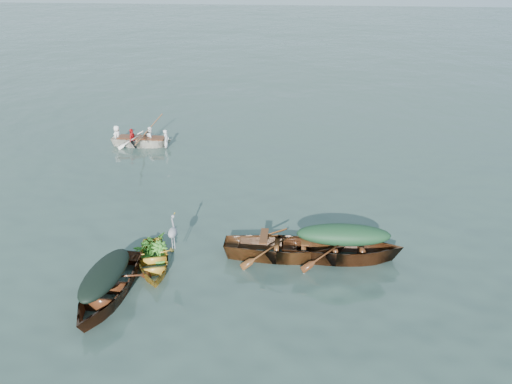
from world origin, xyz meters
TOP-DOWN VIEW (x-y plane):
  - ground at (0.00, 0.00)m, footprint 140.00×140.00m
  - yellow_dinghy at (-2.76, 0.10)m, footprint 1.94×2.91m
  - dark_covered_boat at (-3.47, -1.23)m, footprint 1.69×3.96m
  - green_tarp_boat at (2.08, 0.97)m, footprint 4.48×1.57m
  - open_wooden_boat at (0.56, 0.90)m, footprint 4.43×1.43m
  - rowed_boat at (-5.77, 8.74)m, footprint 3.57×1.10m
  - dark_tarp_cover at (-3.47, -1.23)m, footprint 0.93×2.18m
  - green_tarp_cover at (2.08, 0.97)m, footprint 2.47×0.87m
  - thwart_benches at (0.56, 0.90)m, footprint 2.22×0.85m
  - heron at (-2.25, 0.32)m, footprint 0.39×0.47m
  - dinghy_weeds at (-2.90, 0.63)m, footprint 0.94×1.07m
  - rowers at (-5.77, 8.74)m, footprint 2.50×0.98m
  - oars at (-5.77, 8.74)m, footprint 0.62×2.60m

SIDE VIEW (x-z plane):
  - ground at x=0.00m, z-range 0.00..0.00m
  - yellow_dinghy at x=-2.76m, z-range -0.35..0.35m
  - dark_covered_boat at x=-3.47m, z-range -0.49..0.49m
  - green_tarp_boat at x=2.08m, z-range -0.52..0.52m
  - open_wooden_boat at x=0.56m, z-range -0.52..0.52m
  - rowed_boat at x=-5.77m, z-range -0.40..0.40m
  - oars at x=-5.77m, z-range 0.40..0.46m
  - thwart_benches at x=0.56m, z-range 0.52..0.56m
  - dinghy_weeds at x=-2.90m, z-range 0.35..0.95m
  - dark_tarp_cover at x=-3.47m, z-range 0.49..0.89m
  - green_tarp_cover at x=2.08m, z-range 0.52..1.04m
  - rowers at x=-5.77m, z-range 0.40..1.16m
  - heron at x=-2.25m, z-range 0.35..1.27m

